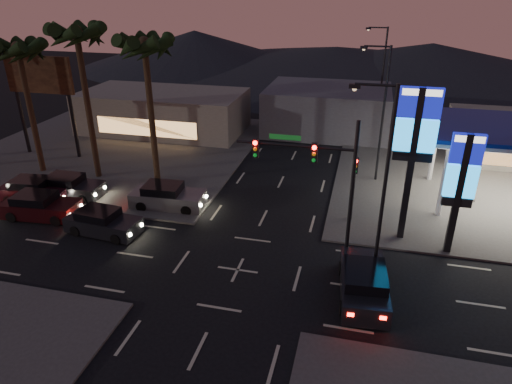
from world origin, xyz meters
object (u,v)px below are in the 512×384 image
(pylon_sign_tall, at_px, (415,136))
(car_lane_b_rear, at_px, (35,190))
(car_lane_a_front, at_px, (103,222))
(suv_station, at_px, (364,283))
(car_lane_b_mid, at_px, (69,187))
(pylon_sign_short, at_px, (462,177))
(traffic_signal_mast, at_px, (318,172))
(car_lane_b_front, at_px, (167,197))
(car_lane_a_mid, at_px, (40,206))

(pylon_sign_tall, bearing_deg, car_lane_b_rear, -178.41)
(car_lane_a_front, relative_size, suv_station, 0.91)
(car_lane_a_front, xyz_separation_m, car_lane_b_mid, (-5.08, 4.04, 0.03))
(car_lane_a_front, bearing_deg, suv_station, -9.33)
(pylon_sign_short, xyz_separation_m, car_lane_b_rear, (-27.02, 0.32, -3.92))
(traffic_signal_mast, xyz_separation_m, car_lane_b_mid, (-17.86, 3.92, -4.50))
(car_lane_b_front, bearing_deg, pylon_sign_tall, -1.98)
(pylon_sign_tall, distance_m, car_lane_b_mid, 23.31)
(pylon_sign_short, distance_m, suv_station, 7.88)
(traffic_signal_mast, relative_size, car_lane_a_front, 1.69)
(pylon_sign_short, bearing_deg, car_lane_b_mid, 176.78)
(pylon_sign_short, bearing_deg, pylon_sign_tall, 158.20)
(car_lane_a_front, height_order, car_lane_b_mid, car_lane_b_mid)
(pylon_sign_tall, distance_m, car_lane_b_rear, 25.17)
(pylon_sign_tall, relative_size, pylon_sign_short, 1.29)
(pylon_sign_tall, relative_size, car_lane_b_rear, 1.79)
(car_lane_a_front, relative_size, car_lane_b_front, 0.92)
(pylon_sign_short, xyz_separation_m, traffic_signal_mast, (-7.24, -2.51, 0.57))
(traffic_signal_mast, bearing_deg, pylon_sign_tall, 36.52)
(car_lane_b_rear, height_order, suv_station, suv_station)
(car_lane_b_front, xyz_separation_m, car_lane_b_rear, (-9.37, -1.20, -0.02))
(car_lane_a_front, distance_m, car_lane_b_rear, 7.59)
(pylon_sign_tall, height_order, traffic_signal_mast, pylon_sign_tall)
(traffic_signal_mast, bearing_deg, suv_station, -44.17)
(pylon_sign_tall, distance_m, traffic_signal_mast, 6.02)
(traffic_signal_mast, bearing_deg, pylon_sign_short, 19.13)
(car_lane_b_front, bearing_deg, car_lane_b_rear, -172.69)
(car_lane_a_front, bearing_deg, car_lane_b_front, 60.25)
(car_lane_b_front, bearing_deg, car_lane_a_mid, -156.01)
(car_lane_b_front, relative_size, suv_station, 0.98)
(car_lane_a_mid, height_order, suv_station, suv_station)
(traffic_signal_mast, distance_m, car_lane_b_rear, 20.47)
(car_lane_b_front, relative_size, car_lane_b_rear, 1.02)
(car_lane_b_front, xyz_separation_m, car_lane_b_mid, (-7.45, -0.11, -0.03))
(pylon_sign_tall, xyz_separation_m, pylon_sign_short, (2.50, -1.00, -1.74))
(pylon_sign_short, xyz_separation_m, car_lane_a_front, (-20.02, -2.63, -3.96))
(car_lane_a_front, distance_m, car_lane_a_mid, 5.09)
(pylon_sign_short, xyz_separation_m, car_lane_b_mid, (-25.10, 1.41, -3.93))
(pylon_sign_short, distance_m, car_lane_a_mid, 25.41)
(car_lane_a_mid, relative_size, car_lane_b_rear, 1.01)
(car_lane_b_mid, bearing_deg, car_lane_a_front, -38.53)
(car_lane_b_front, bearing_deg, pylon_sign_short, -4.93)
(car_lane_a_mid, xyz_separation_m, car_lane_b_mid, (-0.06, 3.18, -0.02))
(pylon_sign_short, distance_m, traffic_signal_mast, 7.69)
(traffic_signal_mast, distance_m, car_lane_a_mid, 18.37)
(suv_station, bearing_deg, car_lane_b_mid, 162.25)
(car_lane_a_mid, distance_m, suv_station, 20.83)
(traffic_signal_mast, height_order, car_lane_b_mid, traffic_signal_mast)
(car_lane_a_front, height_order, car_lane_b_rear, car_lane_b_rear)
(car_lane_a_mid, bearing_deg, suv_station, -9.44)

